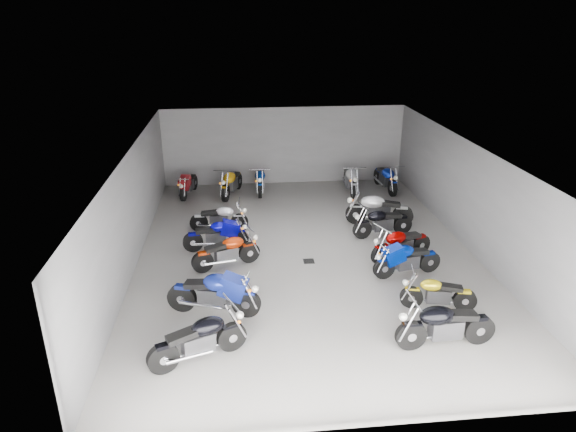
% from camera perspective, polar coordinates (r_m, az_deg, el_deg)
% --- Properties ---
extents(ground, '(14.00, 14.00, 0.00)m').
position_cam_1_polar(ground, '(15.57, 2.06, -4.22)').
color(ground, gray).
rests_on(ground, ground).
extents(wall_back, '(10.00, 0.10, 3.20)m').
position_cam_1_polar(wall_back, '(21.59, -0.42, 7.81)').
color(wall_back, slate).
rests_on(wall_back, ground).
extents(wall_left, '(0.10, 14.00, 3.20)m').
position_cam_1_polar(wall_left, '(15.11, -16.99, 0.56)').
color(wall_left, slate).
rests_on(wall_left, ground).
extents(wall_right, '(0.10, 14.00, 3.20)m').
position_cam_1_polar(wall_right, '(16.37, 19.76, 1.85)').
color(wall_right, slate).
rests_on(wall_right, ground).
extents(ceiling, '(10.00, 14.00, 0.04)m').
position_cam_1_polar(ceiling, '(14.45, 2.24, 7.32)').
color(ceiling, black).
rests_on(ceiling, wall_back).
extents(drain_grate, '(0.32, 0.32, 0.01)m').
position_cam_1_polar(drain_grate, '(15.13, 2.32, -5.03)').
color(drain_grate, black).
rests_on(drain_grate, ground).
extents(motorcycle_left_a, '(2.04, 1.00, 0.95)m').
position_cam_1_polar(motorcycle_left_a, '(11.08, -9.82, -13.34)').
color(motorcycle_left_a, black).
rests_on(motorcycle_left_a, ground).
extents(motorcycle_left_b, '(2.27, 0.76, 1.02)m').
position_cam_1_polar(motorcycle_left_b, '(12.53, -8.15, -8.51)').
color(motorcycle_left_b, black).
rests_on(motorcycle_left_b, ground).
extents(motorcycle_left_d, '(1.95, 0.81, 0.89)m').
position_cam_1_polar(motorcycle_left_d, '(14.70, -6.79, -3.93)').
color(motorcycle_left_d, black).
rests_on(motorcycle_left_d, ground).
extents(motorcycle_left_e, '(2.01, 0.44, 0.88)m').
position_cam_1_polar(motorcycle_left_e, '(15.80, -7.93, -2.11)').
color(motorcycle_left_e, black).
rests_on(motorcycle_left_e, ground).
extents(motorcycle_left_f, '(1.94, 0.41, 0.85)m').
position_cam_1_polar(motorcycle_left_f, '(17.12, -7.59, -0.20)').
color(motorcycle_left_f, black).
rests_on(motorcycle_left_f, ground).
extents(motorcycle_right_a, '(2.25, 0.46, 0.99)m').
position_cam_1_polar(motorcycle_right_a, '(11.81, 17.02, -11.50)').
color(motorcycle_right_a, black).
rests_on(motorcycle_right_a, ground).
extents(motorcycle_right_b, '(1.83, 0.54, 0.81)m').
position_cam_1_polar(motorcycle_right_b, '(13.16, 16.28, -8.21)').
color(motorcycle_right_b, black).
rests_on(motorcycle_right_b, ground).
extents(motorcycle_right_c, '(2.00, 0.55, 0.89)m').
position_cam_1_polar(motorcycle_right_c, '(14.53, 13.03, -4.71)').
color(motorcycle_right_c, black).
rests_on(motorcycle_right_c, ground).
extents(motorcycle_right_d, '(2.00, 0.90, 0.92)m').
position_cam_1_polar(motorcycle_right_d, '(15.37, 12.42, -3.06)').
color(motorcycle_right_d, black).
rests_on(motorcycle_right_d, ground).
extents(motorcycle_right_e, '(2.04, 0.53, 0.90)m').
position_cam_1_polar(motorcycle_right_e, '(16.85, 10.40, -0.66)').
color(motorcycle_right_e, black).
rests_on(motorcycle_right_e, ground).
extents(motorcycle_right_f, '(2.28, 0.65, 1.01)m').
position_cam_1_polar(motorcycle_right_f, '(17.72, 10.02, 0.72)').
color(motorcycle_right_f, black).
rests_on(motorcycle_right_f, ground).
extents(motorcycle_back_a, '(0.59, 1.94, 0.86)m').
position_cam_1_polar(motorcycle_back_a, '(20.69, -11.03, 3.51)').
color(motorcycle_back_a, black).
rests_on(motorcycle_back_a, ground).
extents(motorcycle_back_b, '(0.84, 2.17, 0.98)m').
position_cam_1_polar(motorcycle_back_b, '(20.40, -6.31, 3.73)').
color(motorcycle_back_b, black).
rests_on(motorcycle_back_b, ground).
extents(motorcycle_back_c, '(0.46, 2.14, 0.94)m').
position_cam_1_polar(motorcycle_back_c, '(20.69, -3.10, 4.02)').
color(motorcycle_back_c, black).
rests_on(motorcycle_back_c, ground).
extents(motorcycle_back_e, '(0.48, 2.31, 1.02)m').
position_cam_1_polar(motorcycle_back_e, '(20.76, 6.97, 4.07)').
color(motorcycle_back_e, black).
rests_on(motorcycle_back_e, ground).
extents(motorcycle_back_f, '(0.50, 2.22, 0.97)m').
position_cam_1_polar(motorcycle_back_f, '(21.24, 10.82, 4.19)').
color(motorcycle_back_f, black).
rests_on(motorcycle_back_f, ground).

